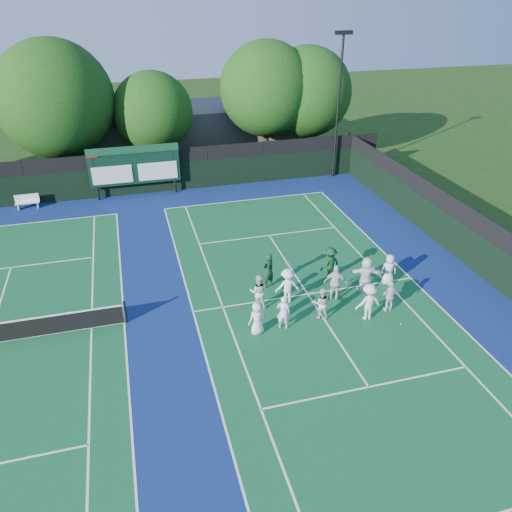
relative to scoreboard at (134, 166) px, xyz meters
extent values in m
plane|color=#1B390F|center=(7.01, -15.59, -2.19)|extent=(120.00, 120.00, 0.00)
cube|color=navy|center=(1.01, -14.59, -2.19)|extent=(34.00, 32.00, 0.01)
cube|color=#125A2D|center=(7.01, -14.59, -2.18)|extent=(10.97, 23.77, 0.00)
cube|color=white|center=(7.01, -2.70, -2.18)|extent=(10.97, 0.08, 0.00)
cube|color=white|center=(1.53, -14.59, -2.18)|extent=(0.08, 23.77, 0.00)
cube|color=white|center=(12.50, -14.59, -2.18)|extent=(0.08, 23.77, 0.00)
cube|color=white|center=(2.90, -14.59, -2.18)|extent=(0.08, 23.77, 0.00)
cube|color=white|center=(11.13, -14.59, -2.18)|extent=(0.08, 23.77, 0.00)
cube|color=white|center=(7.01, -20.99, -2.18)|extent=(8.23, 0.08, 0.00)
cube|color=white|center=(7.01, -8.19, -2.18)|extent=(8.23, 0.08, 0.00)
cube|color=white|center=(7.01, -14.59, -2.18)|extent=(0.08, 12.80, 0.00)
cube|color=white|center=(-6.99, -2.70, -2.18)|extent=(10.97, 0.08, 0.00)
cube|color=white|center=(-1.50, -14.59, -2.18)|extent=(0.08, 23.77, 0.00)
cube|color=white|center=(-2.87, -14.59, -2.18)|extent=(0.08, 23.77, 0.00)
cube|color=white|center=(-6.99, -8.19, -2.18)|extent=(8.23, 0.08, 0.00)
cube|color=black|center=(1.01, 0.41, -1.19)|extent=(34.00, 0.08, 2.00)
cube|color=black|center=(1.01, 0.41, 0.31)|extent=(34.00, 0.05, 1.00)
cube|color=black|center=(16.01, -14.59, -1.19)|extent=(0.08, 32.00, 2.00)
cube|color=black|center=(16.01, -14.59, 0.31)|extent=(0.05, 32.00, 1.00)
cylinder|color=black|center=(-2.59, 0.01, -0.44)|extent=(0.16, 0.16, 3.50)
cylinder|color=black|center=(2.61, 0.01, -0.44)|extent=(0.16, 0.16, 3.50)
cube|color=black|center=(0.01, 0.01, 0.01)|extent=(6.00, 0.15, 2.60)
cube|color=#124225|center=(0.01, -0.09, 1.11)|extent=(6.00, 0.05, 0.50)
cube|color=silver|center=(-1.49, -0.09, -0.49)|extent=(2.60, 0.04, 1.20)
cube|color=silver|center=(1.51, -0.09, -0.49)|extent=(2.60, 0.04, 1.20)
cube|color=#9B110C|center=(-2.59, -0.09, 1.01)|extent=(0.70, 0.04, 0.50)
cube|color=#525256|center=(5.01, 8.41, -0.19)|extent=(18.00, 6.00, 4.00)
cylinder|color=black|center=(14.51, 0.11, 2.81)|extent=(0.16, 0.16, 10.00)
cube|color=black|center=(14.51, 0.11, 7.81)|extent=(1.20, 0.30, 0.25)
cylinder|color=black|center=(-1.39, -14.59, -1.64)|extent=(0.10, 0.10, 1.10)
cube|color=white|center=(-7.01, -0.29, -1.78)|extent=(1.49, 0.44, 0.06)
cube|color=white|center=(-7.01, -0.14, -1.50)|extent=(1.48, 0.10, 0.49)
cube|color=white|center=(-7.60, -0.29, -1.99)|extent=(0.07, 0.35, 0.39)
cube|color=white|center=(-6.42, -0.29, -1.99)|extent=(0.07, 0.35, 0.39)
cylinder|color=black|center=(-4.60, 3.91, -0.70)|extent=(0.44, 0.44, 2.98)
sphere|color=#143D0D|center=(-4.60, 3.91, 3.76)|extent=(7.93, 7.93, 7.93)
sphere|color=#143D0D|center=(-4.00, 4.21, 2.97)|extent=(5.55, 5.55, 5.55)
cylinder|color=black|center=(1.83, 3.91, -0.90)|extent=(0.44, 0.44, 2.57)
sphere|color=#143D0D|center=(1.83, 3.91, 2.53)|extent=(5.74, 5.74, 5.74)
sphere|color=#143D0D|center=(2.43, 4.21, 1.96)|extent=(4.02, 4.02, 4.02)
cylinder|color=black|center=(10.33, 3.91, -0.54)|extent=(0.44, 0.44, 3.30)
sphere|color=#143D0D|center=(10.33, 3.91, 3.72)|extent=(6.97, 6.97, 6.97)
sphere|color=#143D0D|center=(10.93, 4.21, 3.03)|extent=(4.88, 4.88, 4.88)
cylinder|color=black|center=(13.56, 3.91, -0.71)|extent=(0.44, 0.44, 2.97)
sphere|color=#143D0D|center=(13.56, 3.91, 3.33)|extent=(6.79, 6.79, 6.79)
sphere|color=#143D0D|center=(14.16, 4.21, 2.65)|extent=(4.75, 4.75, 4.75)
sphere|color=yellow|center=(9.55, -12.00, -2.16)|extent=(0.07, 0.07, 0.07)
sphere|color=yellow|center=(10.09, -17.90, -2.16)|extent=(0.07, 0.07, 0.07)
sphere|color=yellow|center=(4.58, -14.21, -2.16)|extent=(0.07, 0.07, 0.07)
sphere|color=yellow|center=(9.37, -10.93, -2.16)|extent=(0.07, 0.07, 0.07)
sphere|color=yellow|center=(10.55, -14.05, -2.16)|extent=(0.07, 0.07, 0.07)
imported|color=white|center=(3.91, -16.79, -1.43)|extent=(0.85, 0.67, 1.52)
imported|color=white|center=(5.09, -16.73, -1.40)|extent=(0.68, 0.57, 1.59)
imported|color=silver|center=(6.92, -16.45, -1.45)|extent=(0.88, 0.80, 1.49)
imported|color=white|center=(8.84, -17.07, -1.32)|extent=(1.16, 0.71, 1.75)
imported|color=white|center=(10.06, -16.79, -1.43)|extent=(0.91, 0.40, 1.53)
imported|color=silver|center=(4.47, -14.98, -1.35)|extent=(0.97, 0.86, 1.68)
imported|color=white|center=(5.87, -14.90, -1.33)|extent=(1.14, 0.70, 1.72)
imported|color=silver|center=(8.06, -15.29, -1.29)|extent=(1.14, 0.82, 1.80)
imported|color=white|center=(9.72, -15.02, -1.28)|extent=(1.78, 1.09, 1.83)
imported|color=white|center=(11.12, -14.69, -1.40)|extent=(0.86, 0.65, 1.58)
imported|color=#0F391E|center=(5.38, -13.43, -1.29)|extent=(0.77, 0.66, 1.80)
imported|color=#0F3A1C|center=(8.56, -13.47, -1.34)|extent=(1.23, 0.92, 1.70)
camera|label=1|loc=(-0.58, -33.05, 10.96)|focal=35.00mm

